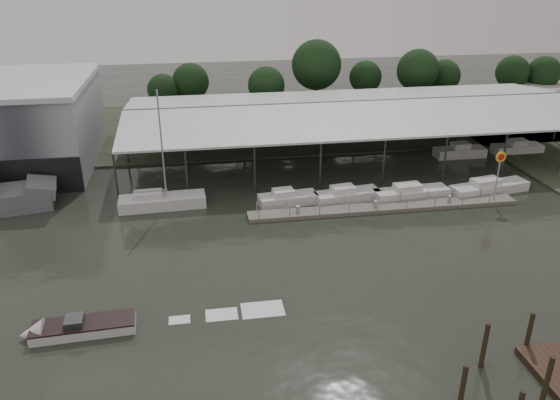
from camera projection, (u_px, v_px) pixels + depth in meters
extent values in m
plane|color=#252A22|center=(249.00, 273.00, 44.48)|extent=(200.00, 200.00, 0.00)
cube|color=#3B4231|center=(218.00, 128.00, 82.32)|extent=(140.00, 30.00, 0.30)
cube|color=#323438|center=(356.00, 102.00, 69.50)|extent=(58.00, 0.40, 0.30)
cylinder|color=#323438|center=(116.00, 177.00, 56.47)|extent=(0.24, 0.24, 5.50)
cylinder|color=#323438|center=(134.00, 118.00, 77.22)|extent=(0.24, 0.24, 5.50)
cylinder|color=#323438|center=(512.00, 102.00, 85.78)|extent=(0.24, 0.24, 5.50)
cube|color=slate|center=(384.00, 208.00, 55.63)|extent=(28.00, 2.00, 0.40)
cylinder|color=#979B9D|center=(259.00, 215.00, 52.65)|extent=(0.10, 0.10, 1.20)
cylinder|color=#979B9D|center=(499.00, 191.00, 58.12)|extent=(0.10, 0.10, 1.20)
cube|color=#979B9D|center=(375.00, 204.00, 55.28)|extent=(0.30, 0.30, 0.70)
cylinder|color=#979B9D|center=(497.00, 180.00, 56.47)|extent=(0.16, 0.16, 5.00)
cylinder|color=yellow|center=(501.00, 157.00, 55.45)|extent=(1.10, 0.12, 1.10)
cylinder|color=red|center=(501.00, 157.00, 55.39)|extent=(0.70, 0.05, 0.70)
cube|color=#9E958B|center=(542.00, 97.00, 92.37)|extent=(10.00, 8.00, 4.00)
cube|color=slate|center=(41.00, 187.00, 56.20)|extent=(3.78, 4.69, 1.77)
cube|color=silver|center=(163.00, 203.00, 56.07)|extent=(8.84, 2.96, 1.40)
cube|color=silver|center=(148.00, 196.00, 55.44)|extent=(2.87, 1.91, 0.80)
cylinder|color=#979B9D|center=(162.00, 146.00, 53.70)|extent=(0.16, 0.16, 11.25)
cylinder|color=#979B9D|center=(150.00, 191.00, 55.29)|extent=(3.50, 0.27, 0.12)
cube|color=silver|center=(84.00, 328.00, 37.30)|extent=(6.96, 2.33, 0.90)
cone|color=silver|center=(32.00, 334.00, 36.66)|extent=(1.70, 2.08, 2.00)
cube|color=black|center=(83.00, 323.00, 37.14)|extent=(6.96, 2.39, 0.12)
cube|color=#323438|center=(74.00, 321.00, 36.94)|extent=(1.27, 1.46, 0.50)
cube|color=silver|center=(180.00, 320.00, 38.67)|extent=(2.30, 1.50, 0.04)
cube|color=silver|center=(222.00, 315.00, 39.24)|extent=(3.10, 2.00, 0.04)
cube|color=silver|center=(263.00, 309.00, 39.82)|extent=(3.90, 2.50, 0.04)
cube|color=silver|center=(288.00, 199.00, 56.80)|extent=(6.30, 2.82, 1.10)
cube|color=silver|center=(283.00, 193.00, 56.40)|extent=(2.29, 1.82, 0.70)
cube|color=silver|center=(347.00, 196.00, 57.62)|extent=(7.23, 3.25, 1.10)
cube|color=silver|center=(343.00, 189.00, 57.22)|extent=(2.66, 1.96, 0.70)
cube|color=silver|center=(411.00, 194.00, 58.15)|extent=(8.23, 2.77, 1.10)
cube|color=silver|center=(408.00, 187.00, 57.75)|extent=(2.94, 1.80, 0.70)
cube|color=silver|center=(489.00, 188.00, 59.55)|extent=(9.25, 3.71, 1.10)
cube|color=silver|center=(486.00, 182.00, 59.15)|extent=(3.38, 2.12, 0.70)
cylinder|color=#302518|center=(483.00, 353.00, 34.16)|extent=(0.32, 0.32, 2.97)
cylinder|color=#302518|center=(546.00, 383.00, 31.12)|extent=(0.32, 0.32, 3.77)
cylinder|color=#302518|center=(463.00, 388.00, 31.17)|extent=(0.32, 0.32, 3.22)
cylinder|color=#302518|center=(484.00, 350.00, 33.71)|extent=(0.32, 0.32, 3.89)
cylinder|color=#302518|center=(529.00, 335.00, 35.43)|extent=(0.32, 0.32, 3.39)
cylinder|color=black|center=(165.00, 110.00, 85.58)|extent=(0.50, 0.50, 3.49)
sphere|color=#1A3415|center=(163.00, 90.00, 84.30)|extent=(4.88, 4.88, 4.88)
cylinder|color=black|center=(192.00, 105.00, 87.07)|extent=(0.50, 0.50, 4.12)
sphere|color=#1A3415|center=(191.00, 82.00, 85.57)|extent=(5.77, 5.77, 5.77)
cylinder|color=black|center=(267.00, 108.00, 85.19)|extent=(0.50, 0.50, 4.05)
sphere|color=#1A3415|center=(266.00, 85.00, 83.71)|extent=(5.67, 5.67, 5.67)
cylinder|color=black|center=(316.00, 96.00, 89.06)|extent=(0.50, 0.50, 5.67)
sphere|color=#1A3415|center=(316.00, 65.00, 86.99)|extent=(7.93, 7.93, 7.93)
cylinder|color=black|center=(364.00, 98.00, 92.29)|extent=(0.50, 0.50, 3.84)
sphere|color=#1A3415|center=(365.00, 77.00, 90.88)|extent=(5.38, 5.38, 5.38)
cylinder|color=black|center=(415.00, 97.00, 90.51)|extent=(0.50, 0.50, 4.86)
sphere|color=#1A3415|center=(418.00, 70.00, 88.73)|extent=(6.81, 6.81, 6.81)
cylinder|color=black|center=(441.00, 97.00, 92.82)|extent=(0.50, 0.50, 3.89)
sphere|color=#1A3415|center=(444.00, 76.00, 91.40)|extent=(5.45, 5.45, 5.45)
cylinder|color=black|center=(509.00, 93.00, 94.88)|extent=(0.50, 0.50, 4.03)
sphere|color=#1A3415|center=(513.00, 72.00, 93.41)|extent=(5.64, 5.64, 5.64)
cylinder|color=black|center=(540.00, 94.00, 94.54)|extent=(0.50, 0.50, 4.01)
sphere|color=#1A3415|center=(544.00, 73.00, 93.08)|extent=(5.61, 5.61, 5.61)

